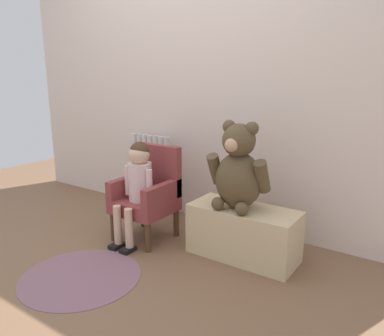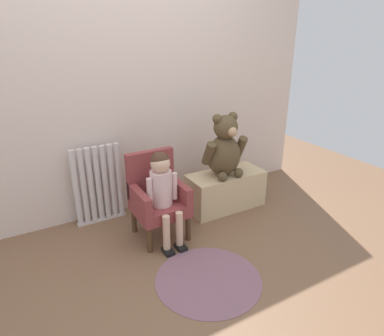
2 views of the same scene
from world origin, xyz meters
TOP-DOWN VIEW (x-y plane):
  - ground_plane at (0.00, 0.00)m, footprint 6.00×6.00m
  - back_wall at (0.00, 1.14)m, footprint 3.80×0.05m
  - radiator at (-0.35, 1.02)m, footprint 0.43×0.05m
  - child_armchair at (0.01, 0.57)m, footprint 0.40×0.39m
  - child_figure at (0.01, 0.46)m, footprint 0.25×0.35m
  - low_bench at (0.75, 0.68)m, footprint 0.73×0.32m
  - large_teddy_bear at (0.71, 0.66)m, footprint 0.42×0.29m
  - floor_rug at (0.06, -0.13)m, footprint 0.73×0.73m

SIDE VIEW (x-z plane):
  - ground_plane at x=0.00m, z-range 0.00..0.00m
  - floor_rug at x=0.06m, z-range 0.00..0.01m
  - low_bench at x=0.75m, z-range 0.00..0.35m
  - radiator at x=-0.35m, z-range 0.00..0.69m
  - child_armchair at x=0.01m, z-range 0.00..0.69m
  - child_figure at x=0.01m, z-range 0.12..0.86m
  - large_teddy_bear at x=0.71m, z-range 0.31..0.89m
  - back_wall at x=0.00m, z-range 0.00..2.40m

